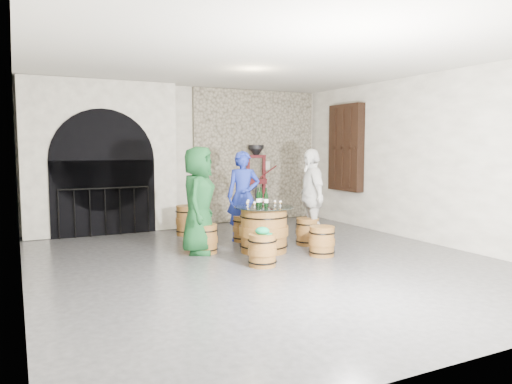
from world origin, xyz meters
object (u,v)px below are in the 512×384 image
person_blue (243,196)px  wine_bottle_left (258,199)px  barrel_table (264,229)px  person_white (311,197)px  barrel_stool_near_right (322,241)px  barrel_stool_right (308,232)px  side_barrel (187,220)px  barrel_stool_far (244,228)px  person_green (198,200)px  wine_bottle_center (266,199)px  barrel_stool_near_left (262,250)px  wine_bottle_right (261,198)px  corking_press (256,178)px  barrel_stool_left (205,239)px

person_blue → wine_bottle_left: size_ratio=5.37×
barrel_table → person_white: bearing=9.3°
barrel_stool_near_right → barrel_stool_right: bearing=72.4°
person_white → side_barrel: 2.71m
person_white → side_barrel: size_ratio=2.91×
barrel_table → barrel_stool_far: barrel_table is taller
person_green → wine_bottle_center: person_green is taller
barrel_stool_near_left → wine_bottle_right: 1.31m
person_blue → corking_press: 2.26m
wine_bottle_center → side_barrel: 2.37m
barrel_stool_near_left → side_barrel: 3.03m
wine_bottle_left → barrel_stool_far: bearing=80.0°
person_blue → wine_bottle_right: size_ratio=5.37×
barrel_stool_near_right → wine_bottle_right: 1.30m
barrel_stool_near_right → person_white: person_white is taller
wine_bottle_center → barrel_stool_far: bearing=85.9°
barrel_stool_right → wine_bottle_center: (-0.98, -0.20, 0.68)m
wine_bottle_center → wine_bottle_left: bearing=124.6°
person_blue → barrel_stool_near_left: bearing=-81.8°
corking_press → barrel_stool_near_right: bearing=-87.7°
barrel_stool_right → corking_press: corking_press is taller
wine_bottle_right → person_blue: bearing=83.5°
barrel_table → barrel_stool_far: (0.10, 1.02, -0.15)m
side_barrel → wine_bottle_left: bearing=-72.8°
barrel_stool_far → barrel_stool_near_right: (0.63, -1.73, 0.00)m
person_green → side_barrel: (0.36, 1.73, -0.61)m
barrel_stool_right → wine_bottle_left: size_ratio=1.54×
wine_bottle_left → wine_bottle_right: same height
person_white → corking_press: bearing=-170.0°
person_white → barrel_table: bearing=-65.9°
side_barrel → barrel_stool_far: bearing=-54.5°
barrel_stool_left → person_blue: size_ratio=0.29×
barrel_stool_near_right → wine_bottle_center: 1.19m
barrel_stool_left → barrel_stool_right: (1.96, -0.19, 0.00)m
barrel_stool_near_right → person_blue: 1.99m
barrel_stool_left → side_barrel: size_ratio=0.81×
wine_bottle_left → barrel_stool_right: bearing=4.0°
corking_press → barrel_stool_left: bearing=-119.8°
wine_bottle_center → person_blue: bearing=85.8°
wine_bottle_center → corking_press: bearing=66.5°
barrel_stool_right → person_white: bearing=9.3°
person_white → barrel_stool_right: bearing=-65.9°
barrel_table → wine_bottle_right: wine_bottle_right is taller
barrel_stool_right → side_barrel: (-1.70, 1.96, 0.06)m
barrel_table → barrel_stool_right: (1.01, 0.17, -0.15)m
wine_bottle_right → side_barrel: 2.22m
side_barrel → barrel_stool_left: bearing=-98.4°
barrel_stool_near_left → person_green: bearing=113.5°
wine_bottle_right → side_barrel: size_ratio=0.53×
barrel_stool_right → person_green: bearing=173.6°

